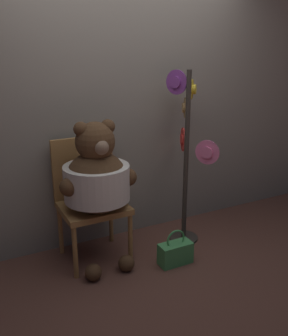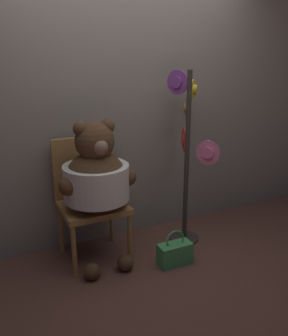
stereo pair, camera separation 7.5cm
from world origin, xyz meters
TOP-DOWN VIEW (x-y plane):
  - ground_plane at (0.00, 0.00)m, footprint 14.00×14.00m
  - wall_back at (0.00, 0.75)m, footprint 8.00×0.10m
  - chair at (-0.42, 0.47)m, footprint 0.55×0.49m
  - teddy_bear at (-0.41, 0.30)m, footprint 0.65×0.58m
  - hat_display_rack at (0.50, 0.36)m, footprint 0.32×0.54m
  - handbag_on_ground at (0.16, -0.02)m, footprint 0.29×0.14m

SIDE VIEW (x-z plane):
  - ground_plane at x=0.00m, z-range 0.00..0.00m
  - handbag_on_ground at x=0.16m, z-range -0.06..0.26m
  - chair at x=-0.42m, z-range 0.05..1.10m
  - teddy_bear at x=-0.41m, z-range 0.14..1.39m
  - hat_display_rack at x=0.50m, z-range 0.08..1.70m
  - wall_back at x=0.00m, z-range 0.00..2.73m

